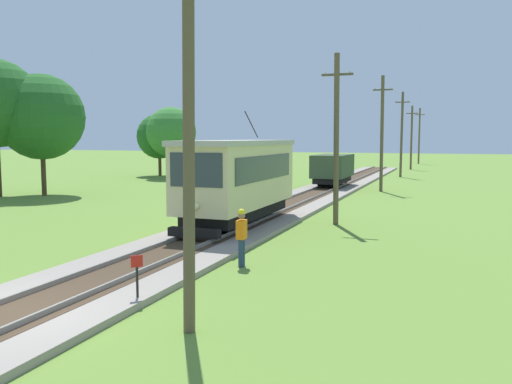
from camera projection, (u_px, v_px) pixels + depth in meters
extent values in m
plane|color=olive|center=(13.00, 322.00, 11.25)|extent=(260.00, 260.00, 0.00)
cube|color=gray|center=(12.00, 318.00, 11.24)|extent=(4.20, 120.00, 0.18)
cube|color=#423323|center=(12.00, 314.00, 11.24)|extent=(2.04, 120.00, 0.01)
cube|color=gray|center=(39.00, 315.00, 10.98)|extent=(0.07, 120.00, 0.14)
cube|color=beige|center=(238.00, 175.00, 22.81)|extent=(2.50, 8.00, 2.60)
cube|color=#B2ADA3|center=(238.00, 143.00, 22.67)|extent=(2.60, 8.32, 0.22)
cube|color=black|center=(238.00, 212.00, 22.97)|extent=(2.10, 7.04, 0.44)
cube|color=#2D3842|center=(196.00, 170.00, 19.02)|extent=(2.10, 0.03, 1.25)
cube|color=#2D3842|center=(266.00, 168.00, 22.34)|extent=(0.02, 6.72, 1.04)
sphere|color=#F4EAB2|center=(196.00, 206.00, 19.12)|extent=(0.28, 0.28, 0.28)
cylinder|color=black|center=(251.00, 125.00, 24.08)|extent=(0.05, 1.67, 1.19)
cube|color=black|center=(194.00, 233.00, 19.08)|extent=(2.00, 0.36, 0.32)
cylinder|color=black|center=(217.00, 219.00, 20.89)|extent=(1.54, 0.80, 0.80)
cylinder|color=black|center=(256.00, 205.00, 25.06)|extent=(1.54, 0.80, 0.80)
cube|color=#384C33|center=(333.00, 166.00, 40.68)|extent=(2.40, 5.20, 1.70)
cube|color=black|center=(333.00, 180.00, 40.79)|extent=(2.02, 4.78, 0.38)
cylinder|color=black|center=(328.00, 181.00, 39.33)|extent=(1.54, 0.76, 0.76)
cylinder|color=black|center=(337.00, 178.00, 42.24)|extent=(1.54, 0.76, 0.76)
cylinder|color=brown|center=(189.00, 139.00, 10.39)|extent=(0.24, 0.40, 7.82)
cylinder|color=brown|center=(336.00, 141.00, 23.44)|extent=(0.24, 0.51, 7.61)
cube|color=brown|center=(337.00, 75.00, 23.14)|extent=(1.40, 0.10, 0.10)
cylinder|color=silver|center=(325.00, 73.00, 23.32)|extent=(0.08, 0.08, 0.10)
cylinder|color=silver|center=(350.00, 72.00, 22.94)|extent=(0.08, 0.08, 0.10)
cylinder|color=brown|center=(382.00, 134.00, 38.12)|extent=(0.24, 0.61, 8.36)
cube|color=brown|center=(383.00, 90.00, 37.79)|extent=(1.40, 0.10, 0.10)
cylinder|color=silver|center=(375.00, 89.00, 37.98)|extent=(0.08, 0.08, 0.10)
cylinder|color=silver|center=(391.00, 88.00, 37.59)|extent=(0.08, 0.08, 0.10)
cylinder|color=brown|center=(402.00, 135.00, 52.46)|extent=(0.24, 0.47, 8.45)
cube|color=brown|center=(403.00, 102.00, 52.13)|extent=(1.40, 0.10, 0.10)
cylinder|color=silver|center=(397.00, 101.00, 52.31)|extent=(0.08, 0.08, 0.10)
cylinder|color=silver|center=(408.00, 101.00, 51.92)|extent=(0.08, 0.08, 0.10)
cylinder|color=brown|center=(411.00, 138.00, 64.72)|extent=(0.24, 0.46, 7.83)
cube|color=brown|center=(412.00, 113.00, 64.42)|extent=(1.40, 0.10, 0.10)
cylinder|color=silver|center=(408.00, 113.00, 64.60)|extent=(0.08, 0.08, 0.10)
cylinder|color=silver|center=(417.00, 113.00, 64.22)|extent=(0.08, 0.08, 0.10)
cylinder|color=brown|center=(419.00, 136.00, 78.98)|extent=(0.24, 0.49, 8.36)
cube|color=brown|center=(420.00, 115.00, 78.65)|extent=(1.40, 0.10, 0.10)
cylinder|color=silver|center=(416.00, 114.00, 78.83)|extent=(0.08, 0.08, 0.10)
cylinder|color=silver|center=(424.00, 114.00, 78.45)|extent=(0.08, 0.08, 0.10)
cylinder|color=black|center=(137.00, 286.00, 12.43)|extent=(0.06, 0.06, 0.90)
cube|color=red|center=(137.00, 261.00, 12.37)|extent=(0.21, 0.21, 0.28)
cylinder|color=navy|center=(243.00, 252.00, 16.16)|extent=(0.15, 0.15, 0.86)
cylinder|color=navy|center=(241.00, 253.00, 16.01)|extent=(0.15, 0.15, 0.86)
cube|color=orange|center=(242.00, 229.00, 16.02)|extent=(0.25, 0.39, 0.58)
sphere|color=#936B51|center=(241.00, 215.00, 15.97)|extent=(0.22, 0.22, 0.22)
sphere|color=yellow|center=(241.00, 212.00, 15.96)|extent=(0.21, 0.21, 0.21)
cylinder|color=#4C3823|center=(172.00, 164.00, 51.26)|extent=(0.32, 0.32, 2.68)
sphere|color=#387A33|center=(171.00, 132.00, 50.94)|extent=(4.82, 4.82, 4.82)
cylinder|color=#4C3823|center=(160.00, 164.00, 54.45)|extent=(0.32, 0.32, 2.35)
sphere|color=#235B23|center=(159.00, 136.00, 54.15)|extent=(4.61, 4.61, 4.61)
cylinder|color=#4C3823|center=(44.00, 172.00, 35.78)|extent=(0.32, 0.32, 3.16)
sphere|color=#235B23|center=(41.00, 117.00, 35.40)|extent=(5.75, 5.75, 5.75)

